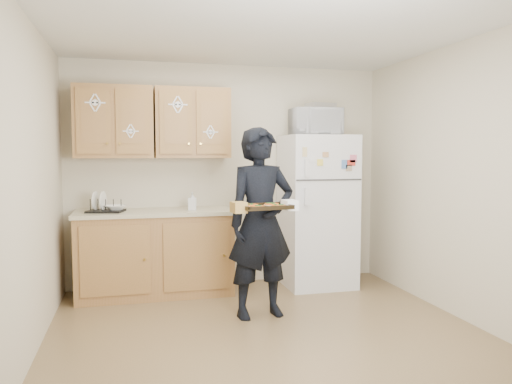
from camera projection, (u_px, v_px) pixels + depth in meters
floor at (270, 336)px, 4.09m from camera, size 3.60×3.60×0.00m
ceiling at (271, 25)px, 3.90m from camera, size 3.60×3.60×0.00m
wall_back at (228, 175)px, 5.74m from camera, size 3.60×0.04×2.50m
wall_front at (378, 209)px, 2.26m from camera, size 3.60×0.04×2.50m
wall_left at (28, 188)px, 3.56m from camera, size 0.04×3.60×2.50m
wall_right at (465, 181)px, 4.43m from camera, size 0.04×3.60×2.50m
refrigerator at (317, 211)px, 5.64m from camera, size 0.75×0.70×1.70m
base_cabinet at (155, 254)px, 5.29m from camera, size 1.60×0.60×0.86m
countertop at (155, 212)px, 5.25m from camera, size 1.64×0.64×0.04m
upper_cab_left at (114, 122)px, 5.21m from camera, size 0.80×0.33×0.75m
upper_cab_right at (192, 123)px, 5.41m from camera, size 0.80×0.33×0.75m
cereal_box at (349, 264)px, 6.05m from camera, size 0.20×0.07×0.32m
person at (261, 223)px, 4.55m from camera, size 0.69×0.51×1.74m
baking_tray at (265, 207)px, 4.23m from camera, size 0.46×0.36×0.04m
pizza_front_left at (257, 207)px, 4.13m from camera, size 0.14×0.14×0.02m
pizza_front_right at (279, 206)px, 4.21m from camera, size 0.14×0.14×0.02m
pizza_back_left at (251, 205)px, 4.26m from camera, size 0.14×0.14×0.02m
pizza_back_right at (272, 204)px, 4.33m from camera, size 0.14×0.14×0.02m
microwave at (315, 122)px, 5.50m from camera, size 0.54×0.37×0.29m
foil_pan at (321, 106)px, 5.54m from camera, size 0.32×0.25×0.06m
dish_rack at (106, 205)px, 5.10m from camera, size 0.41×0.35×0.14m
bowl at (115, 208)px, 5.13m from camera, size 0.26×0.26×0.05m
soap_bottle at (192, 201)px, 5.28m from camera, size 0.10×0.10×0.19m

